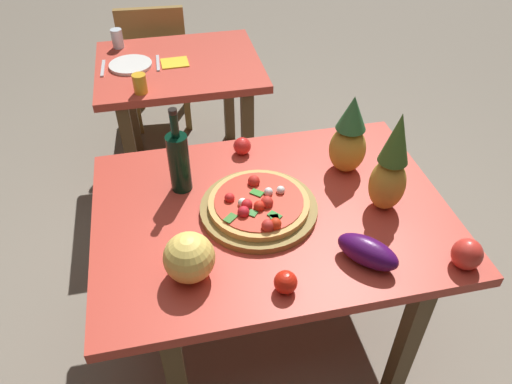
# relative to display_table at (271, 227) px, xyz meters

# --- Properties ---
(ground_plane) EXTENTS (10.00, 10.00, 0.00)m
(ground_plane) POSITION_rel_display_table_xyz_m (0.00, 0.00, -0.64)
(ground_plane) COLOR gray
(display_table) EXTENTS (1.23, 0.89, 0.72)m
(display_table) POSITION_rel_display_table_xyz_m (0.00, 0.00, 0.00)
(display_table) COLOR brown
(display_table) RESTS_ON ground_plane
(background_table) EXTENTS (0.85, 0.71, 0.72)m
(background_table) POSITION_rel_display_table_xyz_m (-0.21, 1.21, -0.04)
(background_table) COLOR brown
(background_table) RESTS_ON ground_plane
(dining_chair) EXTENTS (0.43, 0.43, 0.85)m
(dining_chair) POSITION_rel_display_table_xyz_m (-0.32, 1.79, -0.15)
(dining_chair) COLOR olive
(dining_chair) RESTS_ON ground_plane
(pizza_board) EXTENTS (0.41, 0.41, 0.02)m
(pizza_board) POSITION_rel_display_table_xyz_m (-0.05, -0.00, 0.10)
(pizza_board) COLOR olive
(pizza_board) RESTS_ON display_table
(pizza) EXTENTS (0.35, 0.35, 0.06)m
(pizza) POSITION_rel_display_table_xyz_m (-0.05, -0.01, 0.13)
(pizza) COLOR tan
(pizza) RESTS_ON pizza_board
(wine_bottle) EXTENTS (0.08, 0.08, 0.33)m
(wine_bottle) POSITION_rel_display_table_xyz_m (-0.29, 0.18, 0.21)
(wine_bottle) COLOR black
(wine_bottle) RESTS_ON display_table
(pineapple_left) EXTENTS (0.12, 0.12, 0.38)m
(pineapple_left) POSITION_rel_display_table_xyz_m (0.38, -0.07, 0.25)
(pineapple_left) COLOR gold
(pineapple_left) RESTS_ON display_table
(pineapple_right) EXTENTS (0.14, 0.14, 0.32)m
(pineapple_right) POSITION_rel_display_table_xyz_m (0.33, 0.17, 0.23)
(pineapple_right) COLOR #B88A31
(pineapple_right) RESTS_ON display_table
(melon) EXTENTS (0.15, 0.15, 0.15)m
(melon) POSITION_rel_display_table_xyz_m (-0.31, -0.23, 0.16)
(melon) COLOR #F0CD5E
(melon) RESTS_ON display_table
(bell_pepper) EXTENTS (0.09, 0.09, 0.10)m
(bell_pepper) POSITION_rel_display_table_xyz_m (0.52, -0.37, 0.13)
(bell_pepper) COLOR red
(bell_pepper) RESTS_ON display_table
(eggplant) EXTENTS (0.20, 0.21, 0.09)m
(eggplant) POSITION_rel_display_table_xyz_m (0.23, -0.30, 0.13)
(eggplant) COLOR #400D4D
(eggplant) RESTS_ON display_table
(tomato_at_corner) EXTENTS (0.07, 0.07, 0.07)m
(tomato_at_corner) POSITION_rel_display_table_xyz_m (-0.04, 0.35, 0.12)
(tomato_at_corner) COLOR red
(tomato_at_corner) RESTS_ON display_table
(tomato_near_board) EXTENTS (0.07, 0.07, 0.07)m
(tomato_near_board) POSITION_rel_display_table_xyz_m (-0.04, -0.35, 0.12)
(tomato_near_board) COLOR red
(tomato_near_board) RESTS_ON display_table
(drinking_glass_juice) EXTENTS (0.07, 0.07, 0.09)m
(drinking_glass_juice) POSITION_rel_display_table_xyz_m (-0.41, 0.93, 0.13)
(drinking_glass_juice) COLOR gold
(drinking_glass_juice) RESTS_ON background_table
(drinking_glass_water) EXTENTS (0.06, 0.06, 0.10)m
(drinking_glass_water) POSITION_rel_display_table_xyz_m (-0.51, 1.47, 0.14)
(drinking_glass_water) COLOR silver
(drinking_glass_water) RESTS_ON background_table
(dinner_plate) EXTENTS (0.22, 0.22, 0.02)m
(dinner_plate) POSITION_rel_display_table_xyz_m (-0.46, 1.22, 0.09)
(dinner_plate) COLOR white
(dinner_plate) RESTS_ON background_table
(fork_utensil) EXTENTS (0.02, 0.18, 0.01)m
(fork_utensil) POSITION_rel_display_table_xyz_m (-0.60, 1.22, 0.09)
(fork_utensil) COLOR silver
(fork_utensil) RESTS_ON background_table
(knife_utensil) EXTENTS (0.02, 0.18, 0.01)m
(knife_utensil) POSITION_rel_display_table_xyz_m (-0.32, 1.22, 0.09)
(knife_utensil) COLOR silver
(knife_utensil) RESTS_ON background_table
(napkin_folded) EXTENTS (0.14, 0.12, 0.01)m
(napkin_folded) POSITION_rel_display_table_xyz_m (-0.23, 1.21, 0.09)
(napkin_folded) COLOR yellow
(napkin_folded) RESTS_ON background_table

